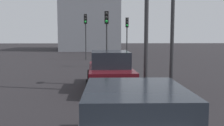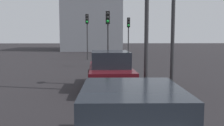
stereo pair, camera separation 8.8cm
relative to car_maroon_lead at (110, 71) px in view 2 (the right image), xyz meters
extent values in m
cube|color=#510F16|center=(0.06, 0.00, -0.16)|extent=(4.57, 1.90, 0.70)
cube|color=#1E232B|center=(-0.17, -0.01, 0.52)|extent=(2.08, 1.61, 0.66)
cylinder|color=black|center=(1.49, -0.82, -0.45)|extent=(0.65, 0.24, 0.64)
cylinder|color=black|center=(1.43, 0.92, -0.45)|extent=(0.65, 0.24, 0.64)
cylinder|color=black|center=(-1.31, -0.92, -0.45)|extent=(0.65, 0.24, 0.64)
cylinder|color=black|center=(-1.37, 0.83, -0.45)|extent=(0.65, 0.24, 0.64)
cube|color=red|center=(-2.19, -0.70, -0.04)|extent=(0.04, 0.20, 0.11)
cube|color=red|center=(-2.23, 0.55, -0.04)|extent=(0.04, 0.20, 0.11)
cube|color=#1E232B|center=(-6.95, -0.17, 0.40)|extent=(1.90, 1.58, 0.58)
cylinder|color=black|center=(-5.46, -1.07, -0.45)|extent=(0.64, 0.23, 0.64)
cylinder|color=black|center=(-5.43, 0.69, -0.45)|extent=(0.64, 0.23, 0.64)
cylinder|color=#2D2D30|center=(13.09, -2.03, 0.76)|extent=(0.11, 0.11, 3.06)
cube|color=black|center=(13.03, -2.03, 2.74)|extent=(0.21, 0.29, 0.90)
sphere|color=black|center=(12.92, -2.02, 3.01)|extent=(0.20, 0.20, 0.20)
sphere|color=black|center=(12.92, -2.02, 2.74)|extent=(0.20, 0.20, 0.20)
sphere|color=green|center=(12.92, -2.02, 2.47)|extent=(0.20, 0.20, 0.20)
cylinder|color=#2D2D30|center=(7.76, -0.03, 0.79)|extent=(0.11, 0.11, 3.13)
cube|color=black|center=(7.70, -0.02, 2.80)|extent=(0.23, 0.30, 0.90)
sphere|color=black|center=(7.59, -0.01, 3.07)|extent=(0.20, 0.20, 0.20)
sphere|color=black|center=(7.59, -0.01, 2.80)|extent=(0.20, 0.20, 0.20)
sphere|color=green|center=(7.59, -0.01, 2.53)|extent=(0.20, 0.20, 0.20)
cylinder|color=#2D2D30|center=(13.79, 1.86, 0.94)|extent=(0.11, 0.11, 3.43)
cube|color=black|center=(13.73, 1.86, 3.10)|extent=(0.22, 0.29, 0.90)
sphere|color=black|center=(13.62, 1.87, 3.37)|extent=(0.20, 0.20, 0.20)
sphere|color=black|center=(13.62, 1.87, 3.10)|extent=(0.20, 0.20, 0.20)
sphere|color=green|center=(13.62, 1.87, 2.83)|extent=(0.20, 0.20, 0.20)
cylinder|color=#2D2D30|center=(0.06, -2.68, 2.77)|extent=(0.16, 0.16, 7.08)
cube|color=gray|center=(32.07, 2.05, 5.69)|extent=(12.49, 9.03, 12.92)
camera|label=1|loc=(-10.82, 0.35, 1.48)|focal=40.88mm
camera|label=2|loc=(-10.82, 0.26, 1.48)|focal=40.88mm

